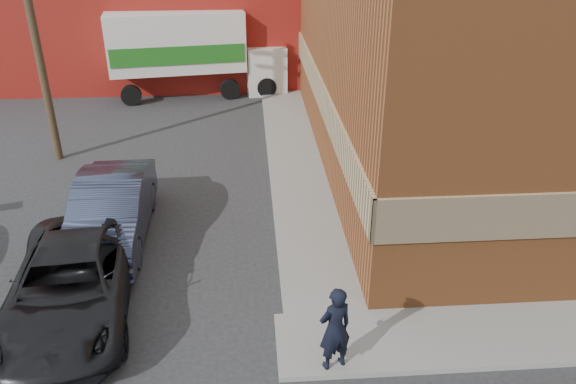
# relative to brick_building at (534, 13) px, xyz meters

# --- Properties ---
(ground) EXTENTS (90.00, 90.00, 0.00)m
(ground) POSITION_rel_brick_building_xyz_m (-8.50, -9.00, -4.68)
(ground) COLOR #28282B
(ground) RESTS_ON ground
(brick_building) EXTENTS (14.25, 18.25, 9.36)m
(brick_building) POSITION_rel_brick_building_xyz_m (0.00, 0.00, 0.00)
(brick_building) COLOR brown
(brick_building) RESTS_ON ground
(sidewalk_west) EXTENTS (1.80, 18.00, 0.12)m
(sidewalk_west) POSITION_rel_brick_building_xyz_m (-7.90, 0.00, -4.62)
(sidewalk_west) COLOR gray
(sidewalk_west) RESTS_ON ground
(warehouse) EXTENTS (16.30, 8.30, 5.60)m
(warehouse) POSITION_rel_brick_building_xyz_m (-14.50, 11.00, -1.87)
(warehouse) COLOR maroon
(warehouse) RESTS_ON ground
(utility_pole) EXTENTS (2.00, 0.26, 9.00)m
(utility_pole) POSITION_rel_brick_building_xyz_m (-16.00, 0.00, 0.06)
(utility_pole) COLOR #4E3B27
(utility_pole) RESTS_ON ground
(man) EXTENTS (0.74, 0.61, 1.75)m
(man) POSITION_rel_brick_building_xyz_m (-7.96, -10.55, -3.69)
(man) COLOR black
(man) RESTS_ON sidewalk_south
(sedan) EXTENTS (1.89, 5.05, 1.65)m
(sedan) POSITION_rel_brick_building_xyz_m (-13.00, -5.47, -3.86)
(sedan) COLOR #2E344C
(sedan) RESTS_ON ground
(suv_a) EXTENTS (2.93, 5.52, 1.48)m
(suv_a) POSITION_rel_brick_building_xyz_m (-13.22, -8.50, -3.94)
(suv_a) COLOR black
(suv_a) RESTS_ON ground
(box_truck) EXTENTS (7.89, 3.31, 3.78)m
(box_truck) POSITION_rel_brick_building_xyz_m (-11.76, 7.10, -2.51)
(box_truck) COLOR white
(box_truck) RESTS_ON ground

